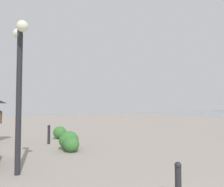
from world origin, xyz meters
name	(u,v)px	position (x,y,z in m)	size (l,w,h in m)	color
lamppost	(19,73)	(5.26, 1.37, 2.55)	(0.98, 0.28, 3.81)	#232328
bollard_near	(178,179)	(2.20, -1.01, 0.36)	(0.13, 0.13, 0.68)	#232328
bollard_mid	(49,134)	(9.32, -0.49, 0.44)	(0.13, 0.13, 0.85)	#232328
shrub_low	(60,132)	(10.63, -1.40, 0.31)	(0.74, 0.67, 0.63)	#387533
shrub_round	(69,140)	(7.69, -0.84, 0.36)	(0.84, 0.75, 0.71)	#387533
shrub_wide	(71,145)	(7.18, -0.76, 0.27)	(0.64, 0.58, 0.54)	#387533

